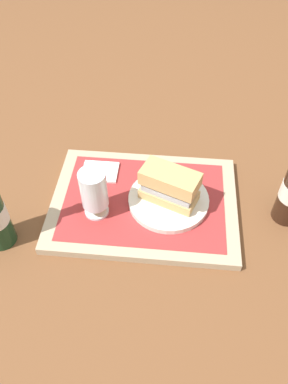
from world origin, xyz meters
TOP-DOWN VIEW (x-y plane):
  - ground_plane at (0.00, 0.00)m, footprint 3.00×3.00m
  - tray at (0.00, 0.00)m, footprint 0.44×0.32m
  - placemat at (0.00, 0.00)m, footprint 0.38×0.27m
  - plate at (-0.06, -0.00)m, footprint 0.19×0.19m
  - sandwich at (-0.06, -0.00)m, footprint 0.14×0.11m
  - beer_glass at (0.11, 0.05)m, footprint 0.06×0.06m
  - napkin_folded at (0.12, -0.08)m, footprint 0.09×0.07m

SIDE VIEW (x-z plane):
  - ground_plane at x=0.00m, z-range 0.00..0.00m
  - tray at x=0.00m, z-range 0.00..0.02m
  - placemat at x=0.00m, z-range 0.02..0.02m
  - napkin_folded at x=0.12m, z-range 0.02..0.03m
  - plate at x=-0.06m, z-range 0.02..0.04m
  - sandwich at x=-0.06m, z-range 0.04..0.12m
  - beer_glass at x=0.11m, z-range 0.03..0.15m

